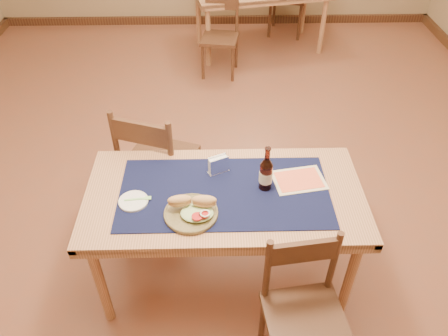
{
  "coord_description": "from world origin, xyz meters",
  "views": [
    {
      "loc": [
        -0.04,
        -2.61,
        2.49
      ],
      "look_at": [
        0.0,
        -0.7,
        0.85
      ],
      "focal_mm": 35.0,
      "sensor_mm": 36.0,
      "label": 1
    }
  ],
  "objects_px": {
    "beer_bottle": "(266,173)",
    "chair_main_near": "(304,313)",
    "main_table": "(224,203)",
    "sandwich_plate": "(193,210)",
    "chair_main_far": "(157,161)",
    "napkin_holder": "(218,165)"
  },
  "relations": [
    {
      "from": "sandwich_plate",
      "to": "napkin_holder",
      "type": "xyz_separation_m",
      "value": [
        0.14,
        0.35,
        0.02
      ]
    },
    {
      "from": "chair_main_far",
      "to": "main_table",
      "type": "bearing_deg",
      "value": -51.13
    },
    {
      "from": "main_table",
      "to": "chair_main_near",
      "type": "bearing_deg",
      "value": -56.38
    },
    {
      "from": "chair_main_far",
      "to": "chair_main_near",
      "type": "distance_m",
      "value": 1.46
    },
    {
      "from": "chair_main_near",
      "to": "napkin_holder",
      "type": "bearing_deg",
      "value": 119.03
    },
    {
      "from": "chair_main_far",
      "to": "beer_bottle",
      "type": "relative_size",
      "value": 3.47
    },
    {
      "from": "napkin_holder",
      "to": "chair_main_far",
      "type": "bearing_deg",
      "value": 137.23
    },
    {
      "from": "sandwich_plate",
      "to": "beer_bottle",
      "type": "relative_size",
      "value": 1.03
    },
    {
      "from": "chair_main_near",
      "to": "napkin_holder",
      "type": "distance_m",
      "value": 0.95
    },
    {
      "from": "chair_main_near",
      "to": "napkin_holder",
      "type": "relative_size",
      "value": 6.57
    },
    {
      "from": "beer_bottle",
      "to": "main_table",
      "type": "bearing_deg",
      "value": -171.72
    },
    {
      "from": "main_table",
      "to": "chair_main_near",
      "type": "distance_m",
      "value": 0.75
    },
    {
      "from": "main_table",
      "to": "napkin_holder",
      "type": "bearing_deg",
      "value": 100.3
    },
    {
      "from": "chair_main_near",
      "to": "napkin_holder",
      "type": "xyz_separation_m",
      "value": [
        -0.43,
        0.77,
        0.35
      ]
    },
    {
      "from": "chair_main_near",
      "to": "beer_bottle",
      "type": "relative_size",
      "value": 3.09
    },
    {
      "from": "main_table",
      "to": "napkin_holder",
      "type": "height_order",
      "value": "napkin_holder"
    },
    {
      "from": "beer_bottle",
      "to": "chair_main_near",
      "type": "bearing_deg",
      "value": -75.6
    },
    {
      "from": "main_table",
      "to": "beer_bottle",
      "type": "relative_size",
      "value": 5.6
    },
    {
      "from": "chair_main_far",
      "to": "chair_main_near",
      "type": "bearing_deg",
      "value": -53.71
    },
    {
      "from": "chair_main_near",
      "to": "sandwich_plate",
      "type": "height_order",
      "value": "chair_main_near"
    },
    {
      "from": "chair_main_near",
      "to": "main_table",
      "type": "bearing_deg",
      "value": 123.62
    },
    {
      "from": "chair_main_far",
      "to": "beer_bottle",
      "type": "height_order",
      "value": "beer_bottle"
    }
  ]
}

